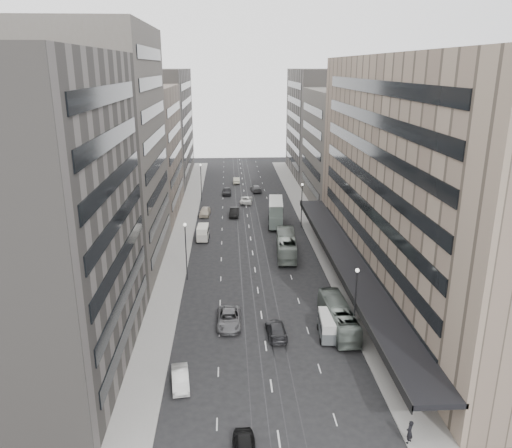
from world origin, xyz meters
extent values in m
plane|color=black|center=(0.00, 0.00, 0.00)|extent=(220.00, 220.00, 0.00)
cube|color=gray|center=(12.00, 37.50, 0.07)|extent=(4.00, 125.00, 0.15)
cube|color=gray|center=(-12.00, 37.50, 0.07)|extent=(4.00, 125.00, 0.15)
cube|color=gray|center=(21.50, 8.00, 15.00)|extent=(15.00, 60.00, 30.00)
cube|color=black|center=(12.00, 8.00, 4.00)|extent=(4.40, 60.00, 0.50)
cube|color=#534F48|center=(21.50, 52.00, 12.00)|extent=(15.00, 28.00, 24.00)
cube|color=#625D58|center=(21.50, 82.00, 14.00)|extent=(15.00, 32.00, 28.00)
cube|color=#625D58|center=(-21.50, -8.00, 15.00)|extent=(15.00, 28.00, 30.00)
cube|color=#534F48|center=(-21.50, 19.00, 17.00)|extent=(15.00, 26.00, 34.00)
cube|color=slate|center=(-21.50, 46.00, 12.50)|extent=(15.00, 28.00, 25.00)
cube|color=#625D58|center=(-21.50, 79.00, 14.00)|extent=(15.00, 38.00, 28.00)
cylinder|color=#262628|center=(9.70, -5.00, 4.00)|extent=(0.16, 0.16, 8.00)
sphere|color=silver|center=(9.70, -5.00, 8.10)|extent=(0.44, 0.44, 0.44)
cylinder|color=#262628|center=(9.70, 35.00, 4.00)|extent=(0.16, 0.16, 8.00)
sphere|color=silver|center=(9.70, 35.00, 8.10)|extent=(0.44, 0.44, 0.44)
cylinder|color=#262628|center=(-9.70, 12.00, 4.00)|extent=(0.16, 0.16, 8.00)
sphere|color=silver|center=(-9.70, 12.00, 8.10)|extent=(0.44, 0.44, 0.44)
cylinder|color=#262628|center=(-9.70, 55.00, 4.00)|extent=(0.16, 0.16, 8.00)
sphere|color=silver|center=(-9.70, 55.00, 8.10)|extent=(0.44, 0.44, 0.44)
imported|color=slate|center=(8.50, -2.69, 1.50)|extent=(2.88, 10.84, 3.00)
imported|color=#94A097|center=(5.28, 20.96, 1.67)|extent=(3.71, 12.14, 3.33)
cube|color=gray|center=(5.06, 36.29, 1.63)|extent=(3.20, 9.08, 2.28)
cube|color=gray|center=(5.06, 36.29, 3.76)|extent=(3.12, 8.72, 1.98)
cube|color=silver|center=(5.06, 36.29, 4.81)|extent=(3.20, 9.08, 0.12)
cylinder|color=black|center=(3.56, 33.20, 0.49)|extent=(0.36, 1.01, 0.99)
cylinder|color=black|center=(6.03, 32.99, 0.49)|extent=(0.36, 1.01, 0.99)
cylinder|color=black|center=(4.09, 39.59, 0.49)|extent=(0.36, 1.01, 0.99)
cylinder|color=black|center=(6.56, 39.39, 0.49)|extent=(0.36, 1.01, 0.99)
cube|color=#4D5254|center=(7.07, -4.55, 0.97)|extent=(2.36, 4.90, 1.24)
cube|color=silver|center=(7.07, -4.55, 2.08)|extent=(2.31, 4.80, 0.97)
cylinder|color=black|center=(5.95, -6.04, 0.35)|extent=(0.25, 0.72, 0.71)
cylinder|color=black|center=(7.94, -6.19, 0.35)|extent=(0.25, 0.72, 0.71)
cylinder|color=black|center=(6.20, -2.90, 0.35)|extent=(0.25, 0.72, 0.71)
cylinder|color=black|center=(8.18, -3.06, 0.35)|extent=(0.25, 0.72, 0.71)
cube|color=#B5B0A3|center=(-8.21, 28.56, 0.96)|extent=(1.99, 4.16, 1.26)
cube|color=silver|center=(-8.21, 28.56, 2.08)|extent=(1.95, 4.07, 0.99)
cylinder|color=black|center=(-9.18, 27.24, 0.33)|extent=(0.21, 0.66, 0.65)
cylinder|color=black|center=(-7.34, 27.17, 0.33)|extent=(0.21, 0.66, 0.65)
cylinder|color=black|center=(-9.09, 29.94, 0.33)|extent=(0.21, 0.66, 0.65)
cylinder|color=black|center=(-7.25, 29.87, 0.33)|extent=(0.21, 0.66, 0.65)
imported|color=silver|center=(-8.50, -12.44, 0.73)|extent=(2.11, 4.59, 1.46)
imported|color=slate|center=(-3.90, -1.29, 0.81)|extent=(2.73, 5.87, 1.63)
imported|color=#28282B|center=(1.32, -3.95, 0.74)|extent=(2.30, 5.18, 1.48)
imported|color=beige|center=(-8.50, 43.44, 0.85)|extent=(2.38, 5.14, 1.71)
imported|color=black|center=(-2.63, 42.79, 0.83)|extent=(2.11, 5.17, 1.67)
imported|color=white|center=(0.15, 52.67, 0.76)|extent=(3.02, 5.65, 1.51)
imported|color=slate|center=(2.86, 63.03, 0.77)|extent=(2.73, 5.53, 1.54)
imported|color=black|center=(-4.10, 60.46, 0.84)|extent=(2.12, 4.98, 1.68)
imported|color=#B5AF96|center=(-1.61, 72.37, 0.76)|extent=(1.71, 4.66, 1.52)
imported|color=black|center=(10.20, -21.14, 1.15)|extent=(0.87, 0.84, 2.01)
camera|label=1|loc=(-3.70, -52.81, 28.55)|focal=35.00mm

